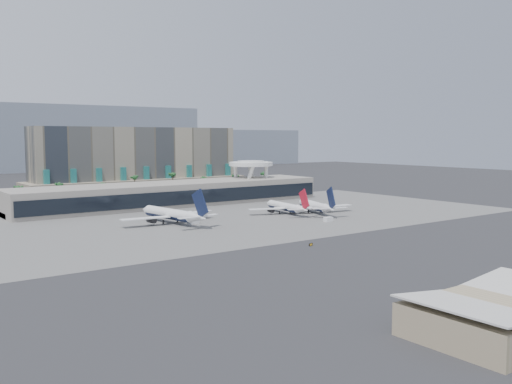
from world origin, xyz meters
TOP-DOWN VIEW (x-y plane):
  - ground at (0.00, 0.00)m, footprint 900.00×900.00m
  - apron_pad at (0.00, 55.00)m, footprint 260.00×130.00m
  - mountain_ridge at (27.88, 470.00)m, footprint 680.00×60.00m
  - hotel at (10.00, 174.41)m, footprint 140.00×30.00m
  - terminal at (0.00, 109.84)m, footprint 170.00×32.50m
  - saucer_structure at (55.00, 116.00)m, footprint 26.00×26.00m
  - palm_row at (7.00, 145.00)m, footprint 157.80×2.80m
  - hangar_left at (-45.00, -102.00)m, footprint 36.65×22.60m
  - airliner_left at (-31.72, 52.40)m, footprint 44.62×46.18m
  - airliner_centre at (26.13, 48.13)m, footprint 36.52×37.85m
  - airliner_right at (38.55, 41.30)m, footprint 38.12×39.43m
  - service_vehicle_a at (-25.01, 46.13)m, footprint 5.27×3.43m
  - service_vehicle_b at (24.60, 17.69)m, footprint 3.98×2.43m
  - taxiway_sign at (-17.77, -18.52)m, footprint 2.00×0.87m

SIDE VIEW (x-z plane):
  - ground at x=0.00m, z-range 0.00..0.00m
  - apron_pad at x=0.00m, z-range 0.00..0.06m
  - taxiway_sign at x=-17.77m, z-range 0.00..0.91m
  - service_vehicle_b at x=24.60m, z-range 0.00..1.98m
  - service_vehicle_a at x=-25.01m, z-range 0.00..2.37m
  - hangar_left at x=-45.00m, z-range -0.58..6.98m
  - airliner_centre at x=26.13m, z-range -3.25..9.86m
  - airliner_right at x=38.55m, z-range -3.49..10.61m
  - airliner_left at x=-31.72m, z-range -3.96..12.01m
  - terminal at x=0.00m, z-range -0.73..13.77m
  - palm_row at x=7.00m, z-range 3.95..17.05m
  - hotel at x=10.00m, z-range -4.19..37.81m
  - saucer_structure at x=55.00m, z-range 7.51..29.40m
  - mountain_ridge at x=27.88m, z-range -5.11..64.89m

